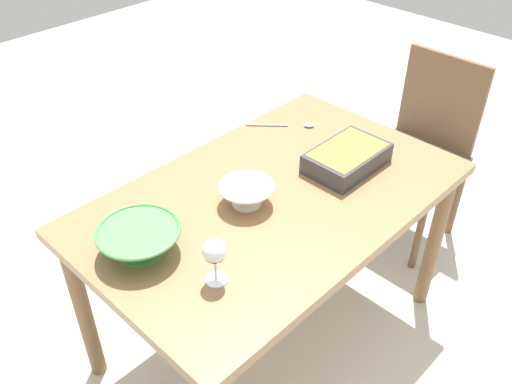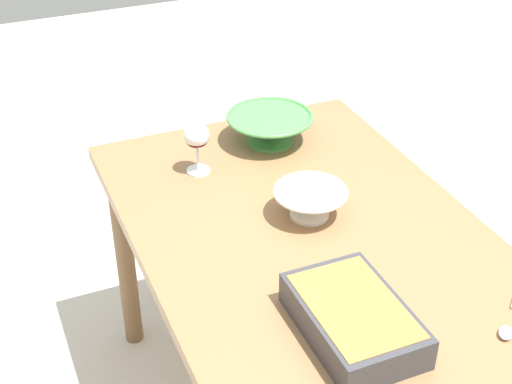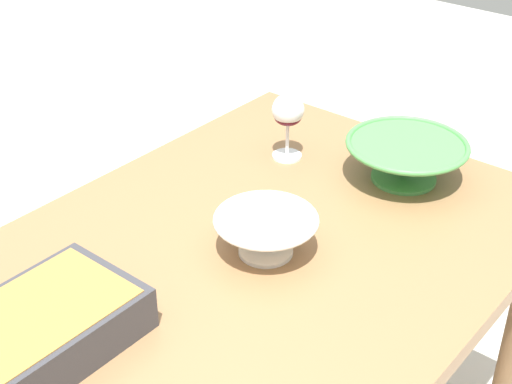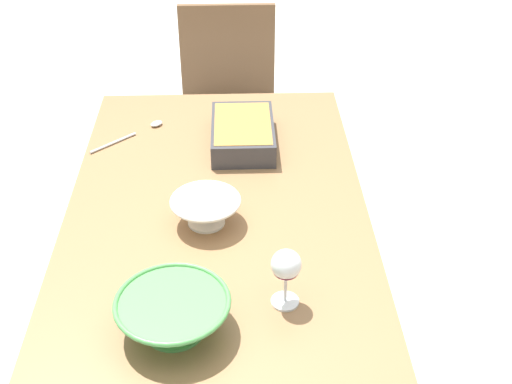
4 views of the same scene
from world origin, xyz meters
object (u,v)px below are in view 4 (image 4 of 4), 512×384
object	(u,v)px
wine_glass	(286,268)
mixing_bowl	(206,209)
small_bowl	(173,313)
serving_spoon	(140,131)
casserole_dish	(243,132)
chair	(229,107)
dining_table	(218,226)

from	to	relation	value
wine_glass	mixing_bowl	size ratio (longest dim) A/B	0.80
small_bowl	serving_spoon	bearing A→B (deg)	-169.29
casserole_dish	small_bowl	bearing A→B (deg)	-11.72
wine_glass	small_bowl	bearing A→B (deg)	-72.71
casserole_dish	mixing_bowl	xyz separation A→B (m)	(0.42, -0.11, 0.00)
chair	serving_spoon	xyz separation A→B (m)	(0.64, -0.29, 0.25)
chair	serving_spoon	world-z (taller)	chair
casserole_dish	small_bowl	size ratio (longest dim) A/B	1.19
mixing_bowl	serving_spoon	world-z (taller)	mixing_bowl
casserole_dish	small_bowl	xyz separation A→B (m)	(0.82, -0.17, 0.01)
wine_glass	chair	bearing A→B (deg)	-174.67
chair	casserole_dish	bearing A→B (deg)	4.02
wine_glass	casserole_dish	size ratio (longest dim) A/B	0.50
small_bowl	serving_spoon	size ratio (longest dim) A/B	1.16
chair	mixing_bowl	distance (m)	1.19
mixing_bowl	casserole_dish	bearing A→B (deg)	165.64
dining_table	casserole_dish	size ratio (longest dim) A/B	4.40
casserole_dish	mixing_bowl	bearing A→B (deg)	-14.36
wine_glass	casserole_dish	xyz separation A→B (m)	(-0.74, -0.09, -0.06)
chair	small_bowl	distance (m)	1.58
small_bowl	wine_glass	bearing A→B (deg)	107.29
dining_table	serving_spoon	world-z (taller)	serving_spoon
dining_table	mixing_bowl	size ratio (longest dim) A/B	7.09
chair	mixing_bowl	world-z (taller)	chair
mixing_bowl	serving_spoon	xyz separation A→B (m)	(-0.51, -0.23, -0.04)
chair	serving_spoon	distance (m)	0.75
wine_glass	small_bowl	size ratio (longest dim) A/B	0.59
dining_table	wine_glass	size ratio (longest dim) A/B	8.88
wine_glass	mixing_bowl	bearing A→B (deg)	-148.67
chair	mixing_bowl	bearing A→B (deg)	-2.85
wine_glass	casserole_dish	distance (m)	0.75
serving_spoon	casserole_dish	bearing A→B (deg)	75.78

